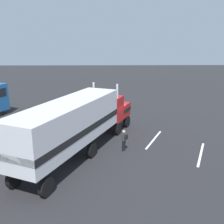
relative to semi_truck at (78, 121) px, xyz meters
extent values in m
plane|color=#232326|center=(4.96, -2.47, -2.52)|extent=(120.00, 120.00, 0.00)
cube|color=silver|center=(2.69, -5.97, -2.52)|extent=(4.04, 2.04, 0.01)
cube|color=silver|center=(-0.25, -8.92, -2.52)|extent=(4.09, 1.93, 0.01)
cube|color=#B21919|center=(6.23, -2.82, -0.82)|extent=(2.67, 3.02, 1.20)
cube|color=#B21919|center=(4.77, -2.16, -0.32)|extent=(2.30, 2.85, 2.20)
cube|color=silver|center=(7.09, -3.20, -0.82)|extent=(0.94, 1.95, 1.08)
cube|color=black|center=(6.23, -2.82, -0.76)|extent=(2.68, 3.06, 0.36)
cylinder|color=silver|center=(4.72, -0.93, 0.28)|extent=(0.18, 0.18, 3.40)
cylinder|color=silver|center=(3.82, -2.93, 0.28)|extent=(0.18, 0.18, 3.40)
cube|color=silver|center=(-1.02, 0.45, 0.23)|extent=(10.64, 6.69, 2.80)
cube|color=black|center=(-1.02, 0.45, -0.19)|extent=(10.66, 6.72, 0.44)
cylinder|color=silver|center=(5.69, -1.15, -1.57)|extent=(1.45, 1.12, 0.64)
cylinder|color=black|center=(6.96, -1.94, -1.97)|extent=(1.13, 0.73, 1.10)
cylinder|color=black|center=(6.05, -3.94, -1.97)|extent=(1.13, 0.73, 1.10)
cylinder|color=black|center=(4.86, -0.99, -1.97)|extent=(1.13, 0.73, 1.10)
cylinder|color=black|center=(3.95, -3.00, -1.97)|extent=(1.13, 0.73, 1.10)
cylinder|color=black|center=(0.35, 1.04, -1.97)|extent=(1.13, 0.73, 1.10)
cylinder|color=black|center=(-0.56, -0.96, -1.97)|extent=(1.13, 0.73, 1.10)
cylinder|color=black|center=(-4.44, 3.20, -1.97)|extent=(1.13, 0.73, 1.10)
cylinder|color=black|center=(-5.34, 1.20, -1.97)|extent=(1.13, 0.73, 1.10)
cylinder|color=black|center=(0.46, -3.27, -2.11)|extent=(0.18, 0.18, 0.82)
cylinder|color=black|center=(0.57, -3.36, -2.11)|extent=(0.18, 0.18, 0.82)
cylinder|color=#333338|center=(0.52, -3.31, -1.41)|extent=(0.34, 0.34, 0.58)
sphere|color=tan|center=(0.52, -3.31, -1.01)|extent=(0.23, 0.23, 0.23)
cube|color=black|center=(0.39, -3.47, -1.39)|extent=(0.30, 0.29, 0.36)
camera|label=1|loc=(-17.94, -2.05, 5.68)|focal=42.55mm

